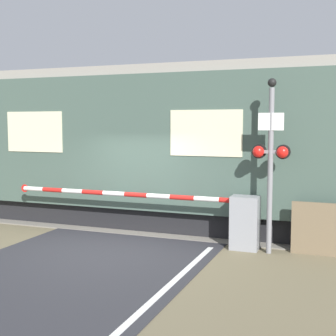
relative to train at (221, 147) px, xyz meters
name	(u,v)px	position (x,y,z in m)	size (l,w,h in m)	color
ground_plane	(109,251)	(-1.66, -3.02, -2.12)	(80.00, 80.00, 0.00)	#6B6047
track_bed	(161,222)	(-1.66, 0.00, -2.10)	(36.00, 3.20, 0.13)	slate
train	(221,147)	(0.00, 0.00, 0.00)	(17.05, 2.83, 4.15)	black
crossing_barrier	(221,217)	(0.48, -1.81, -1.45)	(6.15, 0.44, 1.16)	gray
signal_post	(270,155)	(1.55, -1.95, -0.05)	(0.79, 0.26, 3.64)	gray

